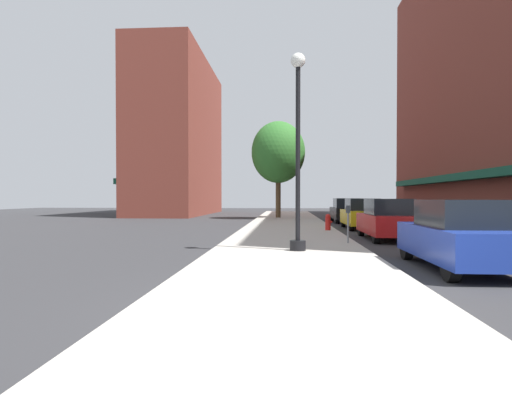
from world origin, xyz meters
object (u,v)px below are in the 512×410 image
at_px(tree_near, 278,152).
at_px(car_yellow, 362,214).
at_px(lamppost, 298,148).
at_px(fire_hydrant, 328,222).
at_px(car_blue, 460,236).
at_px(parking_meter_near, 348,219).
at_px(car_black, 346,211).
at_px(car_red, 388,220).

relative_size(tree_near, car_yellow, 1.78).
xyz_separation_m(lamppost, fire_hydrant, (1.68, 8.21, -2.68)).
relative_size(fire_hydrant, car_yellow, 0.18).
distance_m(lamppost, car_blue, 5.10).
xyz_separation_m(fire_hydrant, parking_meter_near, (0.12, -6.00, 0.43)).
relative_size(fire_hydrant, car_black, 0.18).
bearing_deg(fire_hydrant, car_blue, -79.07).
height_order(fire_hydrant, parking_meter_near, parking_meter_near).
distance_m(tree_near, car_black, 7.89).
height_order(lamppost, tree_near, tree_near).
relative_size(tree_near, car_blue, 1.78).
xyz_separation_m(car_yellow, car_black, (0.00, 6.19, 0.00)).
height_order(parking_meter_near, tree_near, tree_near).
relative_size(parking_meter_near, car_blue, 0.30).
distance_m(fire_hydrant, car_red, 3.99).
bearing_deg(parking_meter_near, car_black, 82.49).
relative_size(parking_meter_near, car_yellow, 0.30).
bearing_deg(car_black, car_yellow, -92.24).
bearing_deg(car_yellow, fire_hydrant, -127.33).
relative_size(tree_near, car_red, 1.78).
distance_m(car_yellow, car_black, 6.19).
bearing_deg(car_red, car_black, 90.30).
bearing_deg(lamppost, car_yellow, 70.87).
xyz_separation_m(car_blue, car_yellow, (0.00, 13.31, 0.00)).
bearing_deg(car_black, lamppost, -104.68).
xyz_separation_m(car_blue, car_red, (0.00, 7.30, 0.00)).
relative_size(fire_hydrant, car_blue, 0.18).
xyz_separation_m(car_red, car_yellow, (0.00, 6.00, 0.00)).
xyz_separation_m(parking_meter_near, tree_near, (-2.78, 19.23, 4.34)).
distance_m(car_blue, car_yellow, 13.31).
relative_size(car_red, car_black, 1.00).
distance_m(tree_near, car_red, 17.87).
height_order(lamppost, car_black, lamppost).
bearing_deg(fire_hydrant, car_red, -58.73).
height_order(parking_meter_near, car_yellow, car_yellow).
bearing_deg(parking_meter_near, tree_near, 98.23).
distance_m(parking_meter_near, car_black, 14.92).
distance_m(lamppost, fire_hydrant, 8.80).
bearing_deg(car_blue, car_yellow, 89.59).
xyz_separation_m(parking_meter_near, car_blue, (1.95, -4.71, -0.14)).
bearing_deg(car_yellow, car_blue, -88.85).
bearing_deg(tree_near, car_black, -43.17).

